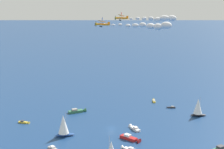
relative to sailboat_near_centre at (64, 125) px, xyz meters
The scene contains 17 objects.
ground_plane 25.31m from the sailboat_near_centre, 63.79° to the right, with size 2000.00×2000.00×0.00m, color navy.
sailboat_near_centre is the anchor object (origin of this frame).
motorboat_far_port 72.18m from the sailboat_near_centre, 51.45° to the right, with size 1.35×5.19×1.51m.
motorboat_far_stbd 33.91m from the sailboat_near_centre, 114.21° to the right, with size 5.47×6.94×2.07m.
motorboat_inshore 74.47m from the sailboat_near_centre, 39.51° to the right, with size 6.19×1.61×1.79m.
motorboat_mid_cluster 73.20m from the sailboat_near_centre, 99.32° to the right, with size 8.62×10.57×3.18m.
motorboat_outer_ring_a 32.52m from the sailboat_near_centre, 95.72° to the right, with size 8.36×10.04×3.04m.
motorboat_outer_ring_b 35.17m from the sailboat_near_centre, ahead, with size 6.89×10.42×2.99m.
motorboat_outer_ring_c 29.31m from the sailboat_near_centre, 55.69° to the left, with size 3.00×6.27×1.76m.
motorboat_outer_ring_d 35.47m from the sailboat_near_centre, 73.07° to the right, with size 8.19×5.91×2.39m.
sailboat_outer_ring_e 76.18m from the sailboat_near_centre, 65.90° to the right, with size 5.09×8.90×11.31m.
biplane_lead 51.21m from the sailboat_near_centre, 87.80° to the right, with size 7.42×7.10×3.65m.
wingwalker_lead 53.27m from the sailboat_near_centre, 86.91° to the right, with size 0.90×0.37×1.78m.
smoke_trail_lead 62.84m from the sailboat_near_centre, 98.94° to the right, with size 10.90×26.06×3.96m.
biplane_wingman 59.85m from the sailboat_near_centre, 52.04° to the right, with size 7.42×7.10×3.65m.
wingwalker_wingman 61.75m from the sailboat_near_centre, 51.74° to the right, with size 1.45×0.55×1.53m.
smoke_trail_wingman 69.10m from the sailboat_near_centre, 72.56° to the right, with size 8.96×22.97×3.60m.
Camera 1 is at (-160.52, -7.15, 64.43)m, focal length 54.26 mm.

